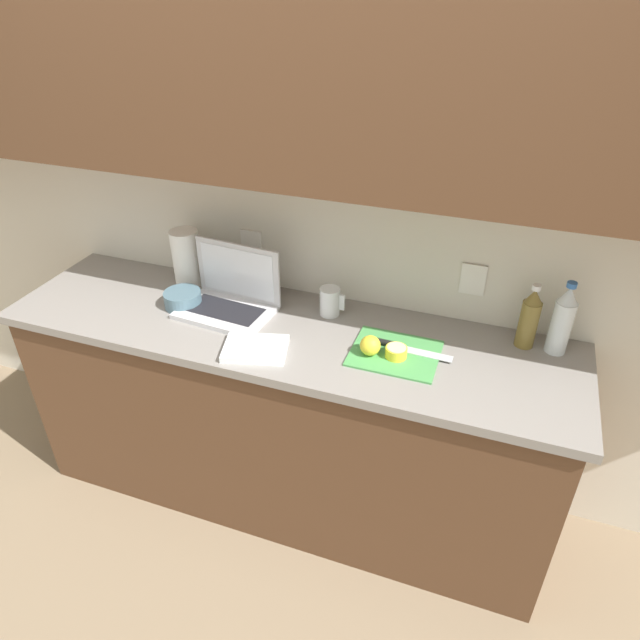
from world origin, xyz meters
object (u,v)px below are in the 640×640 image
Objects in this scene: bottle_green_soda at (529,319)px; bowl_white at (183,299)px; bottle_oil_tall at (562,321)px; knife at (396,346)px; lemon_half_cut at (396,352)px; measuring_cup at (330,301)px; cutting_board at (395,353)px; paper_towel_roll at (187,258)px; lemon_whole_beside at (370,345)px; laptop at (230,296)px.

bottle_green_soda is 1.30m from bowl_white.
bottle_green_soda is 1.67× the size of bowl_white.
knife is at bearing -161.02° from bottle_oil_tall.
lemon_half_cut is 0.57m from bottle_oil_tall.
bowl_white is (-0.56, -0.14, -0.02)m from measuring_cup.
bottle_green_soda is 0.89× the size of bottle_oil_tall.
cutting_board is 0.48m from bottle_green_soda.
bowl_white is at bearing -166.07° from measuring_cup.
knife is at bearing -10.43° from paper_towel_roll.
lemon_half_cut is (0.01, -0.05, 0.01)m from knife.
bottle_green_soda is at bearing 7.80° from bowl_white.
bottle_green_soda is 1.35m from paper_towel_roll.
lemon_whole_beside is (-0.08, -0.04, 0.04)m from cutting_board.
paper_towel_roll is at bearing -179.59° from bottle_green_soda.
bowl_white is (-0.87, 0.06, 0.00)m from lemon_half_cut.
measuring_cup is 0.58m from bowl_white.
lemon_half_cut is 0.09m from lemon_whole_beside.
lemon_half_cut is 0.67× the size of measuring_cup.
paper_towel_roll is (-0.85, 0.24, 0.08)m from lemon_whole_beside.
lemon_half_cut reaches higher than knife.
measuring_cup is 0.46× the size of paper_towel_roll.
bottle_oil_tall reaches higher than paper_towel_roll.
measuring_cup is at bearing 18.92° from laptop.
bottle_oil_tall is 1.46m from paper_towel_roll.
paper_towel_roll is (-0.94, 0.22, 0.09)m from lemon_half_cut.
lemon_half_cut is 0.97m from paper_towel_roll.
bottle_green_soda reaches higher than bowl_white.
bottle_oil_tall is 1.88× the size of bowl_white.
knife is 0.05m from lemon_half_cut.
bottle_green_soda is at bearing 0.41° from paper_towel_roll.
measuring_cup reaches higher than knife.
laptop is at bearing 13.46° from bowl_white.
bottle_oil_tall is at bearing 10.96° from laptop.
lemon_whole_beside is at bearing -44.32° from measuring_cup.
bottle_green_soda is (0.42, 0.21, 0.11)m from cutting_board.
measuring_cup is (-0.22, 0.21, 0.01)m from lemon_whole_beside.
lemon_whole_beside is at bearing -154.15° from cutting_board.
cutting_board is at bearing 109.33° from lemon_half_cut.
bottle_oil_tall reaches higher than lemon_whole_beside.
bottle_oil_tall is at bearing 0.38° from paper_towel_roll.
laptop is 0.39m from measuring_cup.
knife reaches higher than cutting_board.
bottle_green_soda is 0.72m from measuring_cup.
bottle_oil_tall is at bearing 24.38° from lemon_half_cut.
paper_towel_roll is (-0.93, 0.17, 0.10)m from knife.
lemon_whole_beside reaches higher than lemon_half_cut.
lemon_whole_beside is at bearing -15.67° from paper_towel_roll.
bowl_white reaches higher than lemon_half_cut.
paper_towel_roll is at bearing 164.33° from lemon_whole_beside.
bottle_green_soda reaches higher than paper_towel_roll.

